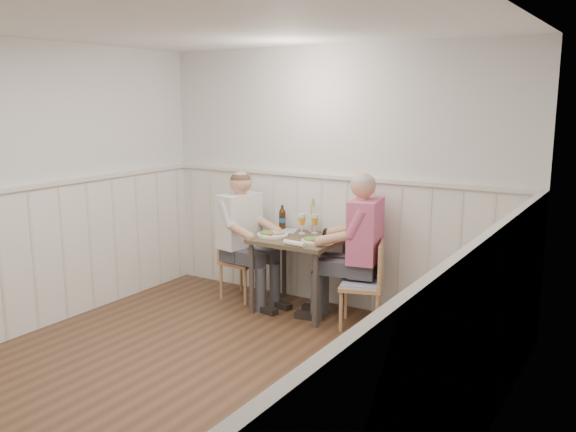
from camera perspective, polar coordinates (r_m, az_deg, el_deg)
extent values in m
plane|color=#4A3020|center=(4.70, -8.98, -15.65)|extent=(4.50, 4.50, 0.00)
cube|color=white|center=(6.13, 4.45, 3.52)|extent=(4.00, 0.04, 2.60)
cube|color=white|center=(5.78, -24.65, 2.08)|extent=(0.04, 4.50, 2.60)
cube|color=white|center=(3.35, 17.34, -3.31)|extent=(0.04, 4.50, 2.60)
cube|color=white|center=(4.23, -10.09, 17.53)|extent=(4.00, 4.50, 0.02)
cube|color=white|center=(6.23, 4.30, -2.43)|extent=(3.98, 0.03, 1.30)
cube|color=white|center=(5.89, -24.06, -4.18)|extent=(0.03, 4.48, 1.30)
cube|color=white|center=(3.56, 16.48, -13.47)|extent=(0.03, 4.48, 1.30)
cube|color=silver|center=(6.10, 4.32, 3.67)|extent=(3.98, 0.06, 0.04)
cube|color=silver|center=(5.75, -24.50, 2.25)|extent=(0.06, 4.48, 0.04)
cube|color=silver|center=(3.35, 16.86, -2.92)|extent=(0.06, 4.48, 0.04)
cube|color=brown|center=(5.96, 1.01, -2.23)|extent=(0.82, 0.70, 0.04)
cylinder|color=#3F3833|center=(6.01, -3.43, -5.86)|extent=(0.05, 0.05, 0.71)
cylinder|color=#3F3833|center=(6.49, -0.37, -4.56)|extent=(0.05, 0.05, 0.71)
cylinder|color=#3F3833|center=(5.64, 2.58, -6.98)|extent=(0.05, 0.05, 0.71)
cylinder|color=#3F3833|center=(6.15, 5.31, -5.48)|extent=(0.05, 0.05, 0.71)
cube|color=#9E744F|center=(5.69, 6.87, -6.51)|extent=(0.48, 0.48, 0.04)
cube|color=#606BA3|center=(5.68, 6.88, -6.20)|extent=(0.44, 0.44, 0.03)
cube|color=#9E744F|center=(5.62, 8.68, -4.47)|extent=(0.15, 0.37, 0.40)
cylinder|color=#9E744F|center=(5.59, 8.32, -9.09)|extent=(0.03, 0.03, 0.37)
cylinder|color=#9E744F|center=(5.62, 4.96, -8.90)|extent=(0.03, 0.03, 0.37)
cylinder|color=#9E744F|center=(5.90, 8.59, -8.01)|extent=(0.03, 0.03, 0.37)
cylinder|color=#9E744F|center=(5.93, 5.41, -7.83)|extent=(0.03, 0.03, 0.37)
cube|color=#9E744F|center=(6.46, -4.25, -4.29)|extent=(0.41, 0.41, 0.04)
cube|color=#606BA3|center=(6.46, -4.25, -4.01)|extent=(0.37, 0.37, 0.03)
cube|color=#9E744F|center=(6.52, -5.45, -2.18)|extent=(0.05, 0.39, 0.40)
cylinder|color=#9E744F|center=(6.74, -4.41, -5.46)|extent=(0.03, 0.03, 0.38)
cylinder|color=#9E744F|center=(6.55, -2.18, -5.94)|extent=(0.03, 0.03, 0.38)
cylinder|color=#9E744F|center=(6.51, -6.28, -6.11)|extent=(0.03, 0.03, 0.38)
cylinder|color=#9E744F|center=(6.30, -4.02, -6.65)|extent=(0.03, 0.03, 0.38)
cube|color=#3F3F47|center=(5.85, 6.90, -7.61)|extent=(0.54, 0.51, 0.48)
cube|color=#3F3F47|center=(5.81, 4.93, -4.59)|extent=(0.51, 0.46, 0.14)
cube|color=#D4618D|center=(5.67, 7.05, -1.33)|extent=(0.34, 0.51, 0.58)
sphere|color=tan|center=(5.60, 7.15, 2.84)|extent=(0.23, 0.23, 0.23)
sphere|color=#A5A5A0|center=(5.59, 7.16, 3.17)|extent=(0.22, 0.22, 0.22)
cube|color=black|center=(5.77, 3.38, -1.00)|extent=(0.03, 0.08, 0.14)
cube|color=#3F3F47|center=(6.44, -4.37, -5.91)|extent=(0.52, 0.48, 0.45)
cube|color=#3F3F47|center=(6.22, -3.16, -3.75)|extent=(0.49, 0.44, 0.13)
cube|color=white|center=(6.28, -4.46, -0.45)|extent=(0.33, 0.48, 0.55)
sphere|color=tan|center=(6.22, -4.51, 3.15)|extent=(0.22, 0.22, 0.22)
sphere|color=#4C3828|center=(6.21, -4.52, 3.43)|extent=(0.21, 0.21, 0.21)
cylinder|color=white|center=(5.80, 2.62, -2.33)|extent=(0.28, 0.28, 0.02)
ellipsoid|color=#3F722D|center=(5.78, 2.11, -2.00)|extent=(0.14, 0.11, 0.05)
sphere|color=tan|center=(5.77, 3.21, -2.11)|extent=(0.04, 0.04, 0.04)
cube|color=#8B5649|center=(5.84, 3.09, -2.08)|extent=(0.08, 0.05, 0.01)
cylinder|color=white|center=(5.81, 3.59, -2.06)|extent=(0.06, 0.06, 0.03)
cylinder|color=white|center=(6.04, -1.44, -1.77)|extent=(0.31, 0.31, 0.02)
ellipsoid|color=#3F722D|center=(6.03, -1.98, -1.42)|extent=(0.15, 0.13, 0.06)
sphere|color=tan|center=(6.01, -0.83, -1.54)|extent=(0.04, 0.04, 0.04)
cylinder|color=silver|center=(6.16, 2.51, -1.59)|extent=(0.07, 0.07, 0.01)
cylinder|color=silver|center=(6.15, 2.51, -1.19)|extent=(0.01, 0.01, 0.09)
cone|color=gold|center=(6.13, 2.52, -0.50)|extent=(0.08, 0.08, 0.08)
cylinder|color=silver|center=(6.12, 2.52, -0.01)|extent=(0.08, 0.08, 0.03)
cylinder|color=silver|center=(6.13, 1.31, -1.64)|extent=(0.07, 0.07, 0.01)
cylinder|color=silver|center=(6.12, 1.31, -1.21)|extent=(0.01, 0.01, 0.09)
cone|color=gold|center=(6.10, 1.31, -0.48)|extent=(0.08, 0.08, 0.08)
cylinder|color=silver|center=(6.09, 1.31, 0.04)|extent=(0.08, 0.08, 0.03)
cylinder|color=black|center=(6.33, -0.54, -0.42)|extent=(0.07, 0.07, 0.18)
cone|color=black|center=(6.31, -0.54, 0.58)|extent=(0.07, 0.07, 0.04)
cylinder|color=black|center=(6.30, -0.54, 0.87)|extent=(0.03, 0.03, 0.03)
cylinder|color=#1A5397|center=(6.33, -0.54, -0.38)|extent=(0.07, 0.07, 0.05)
cylinder|color=white|center=(5.63, 0.59, -2.58)|extent=(0.23, 0.07, 0.05)
cylinder|color=silver|center=(6.23, 2.14, -1.11)|extent=(0.04, 0.04, 0.08)
cylinder|color=tan|center=(6.21, 2.15, 0.10)|extent=(0.02, 0.02, 0.25)
cone|color=tan|center=(6.18, 2.16, 1.48)|extent=(0.03, 0.03, 0.09)
cube|color=#606BA3|center=(6.27, -0.54, -1.36)|extent=(0.35, 0.31, 0.01)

